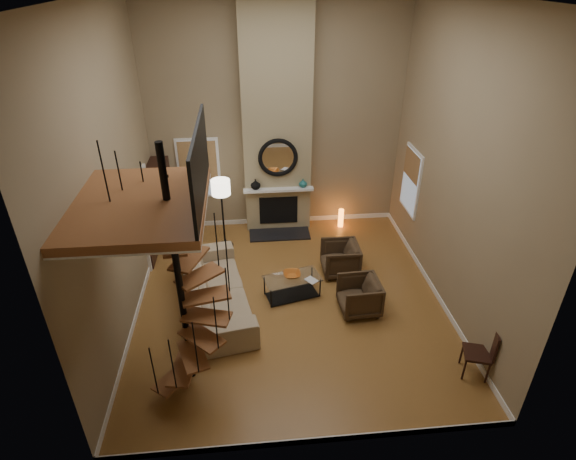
{
  "coord_description": "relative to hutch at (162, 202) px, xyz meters",
  "views": [
    {
      "loc": [
        -0.75,
        -7.3,
        5.9
      ],
      "look_at": [
        0.0,
        0.4,
        1.4
      ],
      "focal_mm": 28.66,
      "sensor_mm": 36.0,
      "label": 1
    }
  ],
  "objects": [
    {
      "name": "left_wall",
      "position": [
        -0.2,
        -2.78,
        1.8
      ],
      "size": [
        0.02,
        6.5,
        5.5
      ],
      "primitive_type": "cube",
      "color": "#8E7B5B",
      "rests_on": "ground"
    },
    {
      "name": "book",
      "position": [
        3.2,
        -2.81,
        -0.49
      ],
      "size": [
        0.29,
        0.3,
        0.02
      ],
      "primitive_type": "imported",
      "rotation": [
        0.0,
        0.0,
        0.63
      ],
      "color": "gray",
      "rests_on": "coffee_table"
    },
    {
      "name": "back_wall",
      "position": [
        2.8,
        0.47,
        1.8
      ],
      "size": [
        6.0,
        0.02,
        5.5
      ],
      "primitive_type": "cube",
      "color": "#8E7B5B",
      "rests_on": "ground"
    },
    {
      "name": "front_wall",
      "position": [
        2.8,
        -6.03,
        1.8
      ],
      "size": [
        6.0,
        0.02,
        5.5
      ],
      "primitive_type": "cube",
      "color": "#8E7B5B",
      "rests_on": "ground"
    },
    {
      "name": "window_back",
      "position": [
        0.9,
        0.44,
        0.67
      ],
      "size": [
        1.02,
        0.06,
        1.52
      ],
      "color": "white",
      "rests_on": "back_wall"
    },
    {
      "name": "sofa",
      "position": [
        1.31,
        -2.78,
        -0.55
      ],
      "size": [
        1.63,
        3.06,
        0.85
      ],
      "primitive_type": "imported",
      "rotation": [
        0.0,
        0.0,
        1.75
      ],
      "color": "tan",
      "rests_on": "ground"
    },
    {
      "name": "baseboard_right",
      "position": [
        5.79,
        -2.78,
        -0.89
      ],
      "size": [
        0.02,
        6.5,
        0.12
      ],
      "primitive_type": "cube",
      "color": "white",
      "rests_on": "ground"
    },
    {
      "name": "armchair_far",
      "position": [
        4.16,
        -3.23,
        -0.6
      ],
      "size": [
        0.8,
        0.78,
        0.7
      ],
      "primitive_type": "imported",
      "rotation": [
        0.0,
        0.0,
        -1.52
      ],
      "color": "#412F1E",
      "rests_on": "ground"
    },
    {
      "name": "accent_lamp",
      "position": [
        4.4,
        0.07,
        -0.7
      ],
      "size": [
        0.13,
        0.13,
        0.48
      ],
      "primitive_type": "cylinder",
      "color": "orange",
      "rests_on": "ground"
    },
    {
      "name": "spiral_stair",
      "position": [
        1.01,
        -4.57,
        0.83
      ],
      "size": [
        1.47,
        1.47,
        4.06
      ],
      "color": "black",
      "rests_on": "ground"
    },
    {
      "name": "baseboard_back",
      "position": [
        2.8,
        0.46,
        -0.89
      ],
      "size": [
        6.0,
        0.02,
        0.12
      ],
      "primitive_type": "cube",
      "color": "white",
      "rests_on": "ground"
    },
    {
      "name": "armchair_near",
      "position": [
        4.05,
        -1.92,
        -0.6
      ],
      "size": [
        0.79,
        0.77,
        0.72
      ],
      "primitive_type": "imported",
      "rotation": [
        0.0,
        0.0,
        -1.58
      ],
      "color": "#412F1E",
      "rests_on": "ground"
    },
    {
      "name": "ground",
      "position": [
        2.8,
        -2.78,
        -0.95
      ],
      "size": [
        6.0,
        6.5,
        0.01
      ],
      "primitive_type": "cube",
      "color": "#AC7637",
      "rests_on": "ground"
    },
    {
      "name": "loft",
      "position": [
        0.75,
        -4.58,
        2.29
      ],
      "size": [
        1.7,
        2.2,
        1.09
      ],
      "color": "#935830",
      "rests_on": "left_wall"
    },
    {
      "name": "chimney_breast",
      "position": [
        2.8,
        0.28,
        1.8
      ],
      "size": [
        1.6,
        0.38,
        5.5
      ],
      "primitive_type": "cube",
      "color": "#9B8B65",
      "rests_on": "ground"
    },
    {
      "name": "window_right",
      "position": [
        5.77,
        -0.78,
        0.68
      ],
      "size": [
        0.06,
        1.02,
        1.52
      ],
      "color": "white",
      "rests_on": "right_wall"
    },
    {
      "name": "right_wall",
      "position": [
        5.8,
        -2.78,
        1.8
      ],
      "size": [
        0.02,
        6.5,
        5.5
      ],
      "primitive_type": "cube",
      "color": "#8E7B5B",
      "rests_on": "ground"
    },
    {
      "name": "hutch",
      "position": [
        0.0,
        0.0,
        0.0
      ],
      "size": [
        0.42,
        0.9,
        2.01
      ],
      "primitive_type": "cube",
      "color": "black",
      "rests_on": "ground"
    },
    {
      "name": "vase_left",
      "position": [
        2.25,
        0.04,
        0.35
      ],
      "size": [
        0.24,
        0.24,
        0.25
      ],
      "primitive_type": "imported",
      "color": "black",
      "rests_on": "mantel"
    },
    {
      "name": "entry_door",
      "position": [
        -0.16,
        -0.98,
        0.1
      ],
      "size": [
        0.1,
        1.05,
        2.16
      ],
      "color": "white",
      "rests_on": "ground"
    },
    {
      "name": "vase_right",
      "position": [
        3.4,
        0.04,
        0.33
      ],
      "size": [
        0.2,
        0.2,
        0.21
      ],
      "primitive_type": "imported",
      "color": "#1C6263",
      "rests_on": "mantel"
    },
    {
      "name": "coffee_table",
      "position": [
        2.85,
        -2.66,
        -0.67
      ],
      "size": [
        1.22,
        0.81,
        0.43
      ],
      "color": "silver",
      "rests_on": "ground"
    },
    {
      "name": "bowl",
      "position": [
        2.85,
        -2.61,
        -0.45
      ],
      "size": [
        0.35,
        0.35,
        0.09
      ],
      "primitive_type": "imported",
      "color": "#C66823",
      "rests_on": "coffee_table"
    },
    {
      "name": "baseboard_left",
      "position": [
        -0.19,
        -2.78,
        -0.89
      ],
      "size": [
        0.02,
        6.5,
        0.12
      ],
      "primitive_type": "cube",
      "color": "white",
      "rests_on": "ground"
    },
    {
      "name": "firebox",
      "position": [
        2.8,
        0.08,
        -0.4
      ],
      "size": [
        0.95,
        0.02,
        0.72
      ],
      "primitive_type": "cube",
      "color": "black",
      "rests_on": "chimney_breast"
    },
    {
      "name": "side_chair",
      "position": [
        5.7,
        -5.01,
        -0.42
      ],
      "size": [
        0.53,
        0.51,
        0.93
      ],
      "color": "black",
      "rests_on": "ground"
    },
    {
      "name": "mantel",
      "position": [
        2.8,
        0.0,
        0.2
      ],
      "size": [
        1.7,
        0.18,
        0.06
      ],
      "primitive_type": "cube",
      "color": "white",
      "rests_on": "chimney_breast"
    },
    {
      "name": "baseboard_front",
      "position": [
        2.8,
        -6.02,
        -0.89
      ],
      "size": [
        6.0,
        0.02,
        0.12
      ],
      "primitive_type": "cube",
      "color": "white",
      "rests_on": "ground"
    },
    {
      "name": "mirror_frame",
      "position": [
        2.8,
        0.06,
        1.0
      ],
      "size": [
        0.94,
        0.1,
        0.94
      ],
      "primitive_type": "torus",
      "rotation": [
        1.57,
        0.0,
        0.0
      ],
      "color": "black",
      "rests_on": "chimney_breast"
    },
    {
      "name": "mirror_disc",
      "position": [
        2.8,
        0.07,
        1.0
      ],
      "size": [
        0.8,
        0.01,
        0.8
      ],
      "primitive_type": "cylinder",
      "rotation": [
        1.57,
        0.0,
        0.0
      ],
      "color": "white",
      "rests_on": "chimney_breast"
    },
    {
      "name": "floor_lamp",
      "position": [
        1.45,
        -0.59,
        0.46
      ],
      "size": [
        0.43,
        0.43,
        1.76
      ],
      "color": "black",
      "rests_on": "ground"
    },
    {
      "name": "hearth",
      "position": [
        2.8,
        -0.21,
        -0.93
      ],
      "size": [
        1.5,
        0.6,
        0.04
      ],
      "primitive_type": "cube",
      "color": "black",
      "rests_on": "ground"
    }
  ]
}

